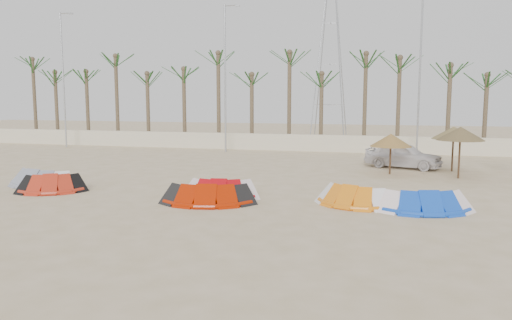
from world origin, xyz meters
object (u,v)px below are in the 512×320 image
(kite_red_mid, at_px, (210,192))
(kite_blue, at_px, (426,199))
(kite_red_right, at_px, (222,187))
(parasol_right, at_px, (454,133))
(kite_red_left, at_px, (56,182))
(kite_grey, at_px, (43,177))
(car, at_px, (403,155))
(parasol_left, at_px, (391,140))
(kite_orange, at_px, (352,194))
(parasol_mid, at_px, (460,134))

(kite_red_mid, height_order, kite_blue, same)
(kite_red_right, distance_m, parasol_right, 14.66)
(kite_red_left, bearing_deg, kite_blue, 0.67)
(kite_red_left, distance_m, kite_red_right, 7.66)
(kite_grey, distance_m, kite_blue, 17.46)
(kite_blue, xyz_separation_m, car, (-0.43, 11.38, 0.34))
(parasol_left, relative_size, car, 0.51)
(kite_red_mid, height_order, kite_orange, same)
(kite_red_right, bearing_deg, parasol_right, 44.36)
(kite_red_left, bearing_deg, kite_grey, 142.76)
(kite_red_left, distance_m, parasol_mid, 19.97)
(kite_red_mid, distance_m, kite_blue, 8.31)
(parasol_right, bearing_deg, parasol_left, -150.50)
(kite_red_left, bearing_deg, parasol_mid, 24.78)
(kite_orange, xyz_separation_m, parasol_mid, (4.98, 7.82, 1.92))
(kite_red_left, bearing_deg, parasol_right, 31.01)
(parasol_mid, bearing_deg, kite_red_mid, -139.94)
(parasol_mid, xyz_separation_m, car, (-2.66, 3.23, -1.58))
(parasol_right, bearing_deg, kite_blue, -101.76)
(kite_grey, relative_size, parasol_mid, 1.39)
(kite_orange, xyz_separation_m, kite_blue, (2.75, -0.33, 0.00))
(parasol_right, bearing_deg, car, 164.68)
(kite_red_mid, distance_m, parasol_right, 15.56)
(kite_blue, distance_m, parasol_mid, 8.66)
(kite_red_left, bearing_deg, kite_orange, 2.24)
(kite_red_left, relative_size, parasol_right, 1.32)
(parasol_left, xyz_separation_m, car, (0.79, 2.67, -1.12))
(kite_red_mid, bearing_deg, kite_red_left, 176.12)
(parasol_left, bearing_deg, parasol_right, 29.50)
(kite_orange, distance_m, parasol_mid, 9.47)
(kite_red_right, bearing_deg, kite_orange, -1.64)
(kite_blue, bearing_deg, parasol_right, 78.24)
(kite_grey, height_order, kite_red_right, same)
(kite_grey, height_order, kite_orange, same)
(parasol_left, bearing_deg, kite_blue, -82.07)
(kite_grey, bearing_deg, kite_blue, -3.43)
(kite_grey, height_order, parasol_mid, parasol_mid)
(parasol_mid, bearing_deg, kite_red_left, -155.22)
(kite_blue, xyz_separation_m, parasol_mid, (2.23, 8.15, 1.92))
(kite_red_mid, relative_size, parasol_left, 1.70)
(kite_orange, xyz_separation_m, parasol_right, (4.97, 10.33, 1.78))
(kite_grey, height_order, kite_red_mid, same)
(parasol_mid, xyz_separation_m, parasol_right, (-0.01, 2.51, -0.14))
(kite_red_right, relative_size, parasol_mid, 1.22)
(parasol_mid, bearing_deg, parasol_left, 170.65)
(kite_red_mid, bearing_deg, parasol_left, 53.08)
(kite_red_right, height_order, parasol_mid, parasol_mid)
(kite_blue, height_order, parasol_right, parasol_right)
(kite_red_left, xyz_separation_m, kite_red_right, (7.63, 0.67, 0.00))
(parasol_left, bearing_deg, kite_grey, -154.69)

